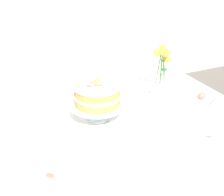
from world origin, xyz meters
The scene contains 10 objects.
dining_table centered at (0.00, -0.03, 0.65)m, with size 1.40×1.00×0.74m.
linen_napkin centered at (-0.13, 0.02, 0.74)m, with size 0.32×0.32×0.00m, color white.
cake_stand centered at (-0.13, 0.02, 0.82)m, with size 0.29×0.29×0.10m.
layer_cake centered at (-0.13, 0.02, 0.90)m, with size 0.25×0.25×0.12m.
flower_vase centered at (0.32, 0.12, 0.87)m, with size 0.11×0.11×0.32m.
teacup centered at (0.12, -0.24, 0.76)m, with size 0.12×0.11×0.06m.
fallen_rose centered at (0.54, -0.02, 0.76)m, with size 0.11×0.11×0.05m.
loose_petal_0 centered at (0.14, -0.14, 0.74)m, with size 0.04×0.02×0.00m, color pink.
loose_petal_1 centered at (-0.48, -0.32, 0.74)m, with size 0.04×0.03×0.01m, color #E56B51.
loose_petal_2 centered at (0.30, -0.37, 0.74)m, with size 0.03×0.02×0.00m, color #E56B51.
Camera 1 is at (-0.68, -1.33, 1.58)m, focal length 50.01 mm.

